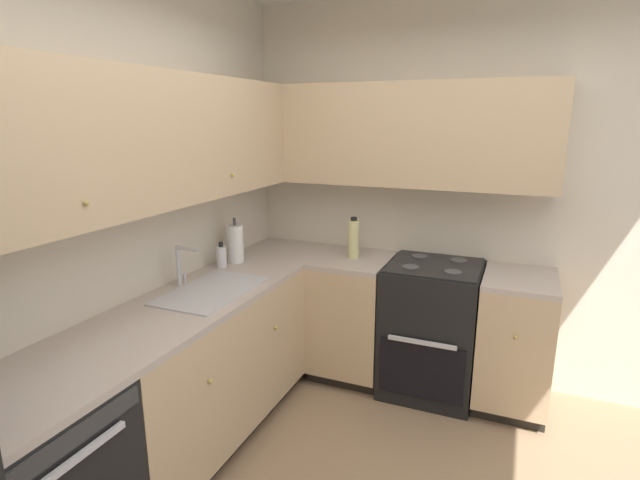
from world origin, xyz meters
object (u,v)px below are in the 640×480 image
object	(u,v)px
soap_bottle	(221,256)
oil_bottle	(354,239)
paper_towel_roll	(235,244)
oven_range	(431,327)

from	to	relation	value
soap_bottle	oil_bottle	world-z (taller)	oil_bottle
soap_bottle	oil_bottle	size ratio (longest dim) A/B	0.59
paper_towel_roll	oil_bottle	bearing A→B (deg)	-59.90
oven_range	paper_towel_roll	distance (m)	1.48
oil_bottle	oven_range	bearing A→B (deg)	-88.11
soap_bottle	paper_towel_roll	distance (m)	0.16
oil_bottle	paper_towel_roll	bearing A→B (deg)	120.10
oven_range	soap_bottle	size ratio (longest dim) A/B	6.11
soap_bottle	paper_towel_roll	world-z (taller)	paper_towel_roll
oven_range	soap_bottle	world-z (taller)	soap_bottle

